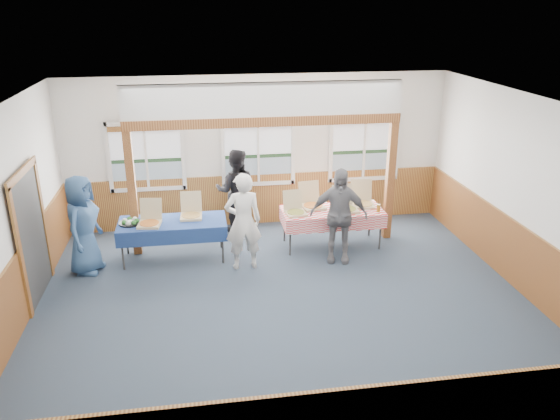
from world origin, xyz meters
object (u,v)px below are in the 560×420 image
object	(u,v)px
table_left	(172,224)
woman_white	(243,222)
man_blue	(83,225)
person_grey	(339,215)
table_right	(332,212)
woman_black	(236,191)

from	to	relation	value
table_left	woman_white	xyz separation A→B (m)	(1.27, -0.57, 0.20)
woman_white	man_blue	distance (m)	2.81
table_left	person_grey	size ratio (longest dim) A/B	1.18
table_right	man_blue	distance (m)	4.62
table_right	woman_black	size ratio (longest dim) A/B	1.15
woman_black	table_left	bearing A→B (deg)	53.43
woman_white	woman_black	bearing A→B (deg)	-94.72
table_right	man_blue	world-z (taller)	man_blue
person_grey	table_right	bearing A→B (deg)	98.78
table_left	woman_white	size ratio (longest dim) A/B	1.18
table_left	table_right	xyz separation A→B (m)	(3.07, 0.13, -0.00)
table_right	man_blue	xyz separation A→B (m)	(-4.60, -0.41, 0.20)
woman_white	woman_black	xyz separation A→B (m)	(0.01, 1.72, -0.01)
table_right	person_grey	distance (m)	0.69
woman_black	person_grey	size ratio (longest dim) A/B	0.99
man_blue	woman_black	bearing A→B (deg)	-47.73
person_grey	man_blue	bearing A→B (deg)	-169.99
table_right	woman_white	bearing A→B (deg)	-153.28
person_grey	woman_white	bearing A→B (deg)	-165.66
woman_black	person_grey	xyz separation A→B (m)	(1.74, -1.69, 0.01)
table_left	woman_black	bearing A→B (deg)	56.75
woman_black	person_grey	distance (m)	2.43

